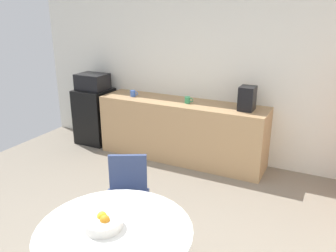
% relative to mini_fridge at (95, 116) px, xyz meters
% --- Properties ---
extents(wall_back, '(6.00, 0.10, 2.60)m').
position_rel_mini_fridge_xyz_m(wall_back, '(1.92, 0.35, 0.84)').
color(wall_back, white).
rests_on(wall_back, ground_plane).
extents(counter_block, '(2.52, 0.60, 0.90)m').
position_rel_mini_fridge_xyz_m(counter_block, '(1.61, 0.00, -0.01)').
color(counter_block, tan).
rests_on(counter_block, ground_plane).
extents(mini_fridge, '(0.54, 0.54, 0.91)m').
position_rel_mini_fridge_xyz_m(mini_fridge, '(0.00, 0.00, 0.00)').
color(mini_fridge, black).
rests_on(mini_fridge, ground_plane).
extents(microwave, '(0.48, 0.38, 0.26)m').
position_rel_mini_fridge_xyz_m(microwave, '(0.00, 0.00, 0.59)').
color(microwave, black).
rests_on(microwave, mini_fridge).
extents(round_table, '(1.11, 1.11, 0.74)m').
position_rel_mini_fridge_xyz_m(round_table, '(2.35, -2.78, 0.15)').
color(round_table, silver).
rests_on(round_table, ground_plane).
extents(chair_navy, '(0.57, 0.57, 0.83)m').
position_rel_mini_fridge_xyz_m(chair_navy, '(1.90, -1.92, 0.06)').
color(chair_navy, silver).
rests_on(chair_navy, ground_plane).
extents(fruit_bowl, '(0.27, 0.27, 0.11)m').
position_rel_mini_fridge_xyz_m(fruit_bowl, '(2.27, -2.79, 0.32)').
color(fruit_bowl, silver).
rests_on(fruit_bowl, round_table).
extents(mug_white, '(0.13, 0.08, 0.09)m').
position_rel_mini_fridge_xyz_m(mug_white, '(0.81, -0.05, 0.49)').
color(mug_white, '#3F66BF').
rests_on(mug_white, counter_block).
extents(mug_green, '(0.13, 0.08, 0.09)m').
position_rel_mini_fridge_xyz_m(mug_green, '(1.72, -0.04, 0.49)').
color(mug_green, '#338C59').
rests_on(mug_green, counter_block).
extents(coffee_maker, '(0.20, 0.24, 0.32)m').
position_rel_mini_fridge_xyz_m(coffee_maker, '(2.56, 0.00, 0.60)').
color(coffee_maker, black).
rests_on(coffee_maker, counter_block).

